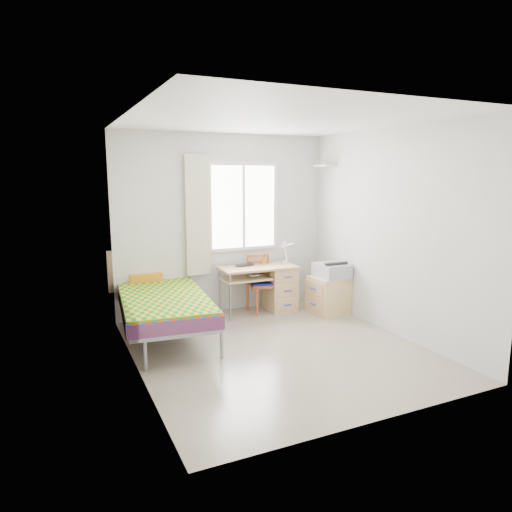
# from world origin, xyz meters

# --- Properties ---
(floor) EXTENTS (3.50, 3.50, 0.00)m
(floor) POSITION_xyz_m (0.00, 0.00, 0.00)
(floor) COLOR #BCAD93
(floor) RESTS_ON ground
(ceiling) EXTENTS (3.50, 3.50, 0.00)m
(ceiling) POSITION_xyz_m (0.00, 0.00, 2.60)
(ceiling) COLOR white
(ceiling) RESTS_ON wall_back
(wall_back) EXTENTS (3.20, 0.00, 3.20)m
(wall_back) POSITION_xyz_m (0.00, 1.75, 1.30)
(wall_back) COLOR silver
(wall_back) RESTS_ON ground
(wall_left) EXTENTS (0.00, 3.50, 3.50)m
(wall_left) POSITION_xyz_m (-1.60, 0.00, 1.30)
(wall_left) COLOR silver
(wall_left) RESTS_ON ground
(wall_right) EXTENTS (0.00, 3.50, 3.50)m
(wall_right) POSITION_xyz_m (1.60, 0.00, 1.30)
(wall_right) COLOR silver
(wall_right) RESTS_ON ground
(window) EXTENTS (1.10, 0.04, 1.30)m
(window) POSITION_xyz_m (0.30, 1.73, 1.55)
(window) COLOR white
(window) RESTS_ON wall_back
(curtain) EXTENTS (0.35, 0.05, 1.70)m
(curtain) POSITION_xyz_m (-0.42, 1.68, 1.45)
(curtain) COLOR beige
(curtain) RESTS_ON wall_back
(floating_shelf) EXTENTS (0.20, 0.32, 0.03)m
(floating_shelf) POSITION_xyz_m (1.49, 1.40, 2.15)
(floating_shelf) COLOR white
(floating_shelf) RESTS_ON wall_right
(bed) EXTENTS (1.23, 2.29, 0.96)m
(bed) POSITION_xyz_m (-1.11, 1.11, 0.46)
(bed) COLOR gray
(bed) RESTS_ON floor
(desk) EXTENTS (1.13, 0.55, 0.70)m
(desk) POSITION_xyz_m (0.69, 1.42, 0.38)
(desk) COLOR tan
(desk) RESTS_ON floor
(chair) EXTENTS (0.45, 0.45, 0.87)m
(chair) POSITION_xyz_m (0.48, 1.46, 0.49)
(chair) COLOR #90381C
(chair) RESTS_ON floor
(cabinet) EXTENTS (0.56, 0.50, 0.55)m
(cabinet) POSITION_xyz_m (1.32, 0.95, 0.28)
(cabinet) COLOR tan
(cabinet) RESTS_ON floor
(printer) EXTENTS (0.41, 0.47, 0.20)m
(printer) POSITION_xyz_m (1.36, 0.95, 0.65)
(printer) COLOR #A4A7AC
(printer) RESTS_ON cabinet
(laptop) EXTENTS (0.30, 0.20, 0.02)m
(laptop) POSITION_xyz_m (0.23, 1.49, 0.71)
(laptop) COLOR black
(laptop) RESTS_ON desk
(pen_cup) EXTENTS (0.07, 0.07, 0.09)m
(pen_cup) POSITION_xyz_m (0.56, 1.56, 0.74)
(pen_cup) COLOR orange
(pen_cup) RESTS_ON desk
(task_lamp) EXTENTS (0.21, 0.31, 0.36)m
(task_lamp) POSITION_xyz_m (0.84, 1.39, 0.93)
(task_lamp) COLOR white
(task_lamp) RESTS_ON desk
(book) EXTENTS (0.17, 0.22, 0.02)m
(book) POSITION_xyz_m (0.23, 1.40, 0.59)
(book) COLOR gray
(book) RESTS_ON desk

